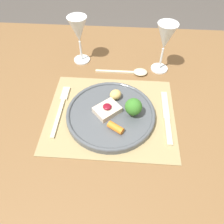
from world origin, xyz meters
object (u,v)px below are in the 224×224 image
spoon (135,72)px  wine_glass_far (78,31)px  dinner_plate (113,113)px  knife (167,120)px  fork (61,106)px  wine_glass_near (165,39)px

spoon → wine_glass_far: size_ratio=1.09×
dinner_plate → knife: bearing=-2.1°
dinner_plate → wine_glass_far: bearing=117.1°
dinner_plate → wine_glass_far: (-0.15, 0.29, 0.11)m
dinner_plate → fork: (-0.17, 0.03, -0.01)m
dinner_plate → wine_glass_far: size_ratio=1.55×
dinner_plate → wine_glass_near: bearing=57.0°
wine_glass_far → spoon: bearing=-17.4°
fork → spoon: size_ratio=1.09×
dinner_plate → knife: size_ratio=1.30×
fork → spoon: bearing=39.6°
wine_glass_near → wine_glass_far: bearing=173.6°
knife → wine_glass_far: size_ratio=1.19×
knife → wine_glass_near: wine_glass_near is taller
dinner_plate → knife: 0.17m
dinner_plate → fork: size_ratio=1.30×
spoon → wine_glass_far: (-0.21, 0.07, 0.12)m
fork → wine_glass_far: (0.03, 0.26, 0.12)m
spoon → wine_glass_near: wine_glass_near is taller
dinner_plate → knife: (0.17, -0.01, -0.01)m
wine_glass_near → wine_glass_far: wine_glass_near is taller
dinner_plate → spoon: size_ratio=1.41×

